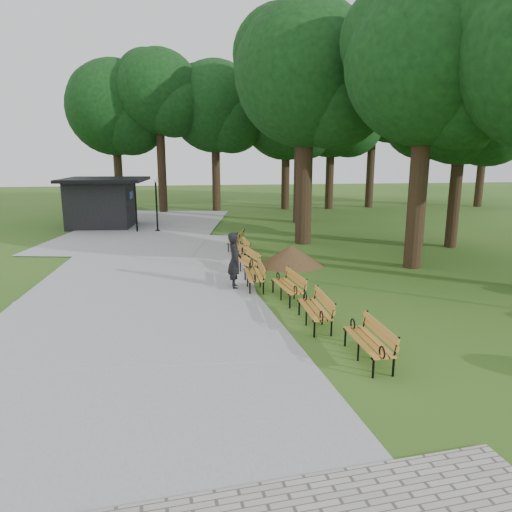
{
  "coord_description": "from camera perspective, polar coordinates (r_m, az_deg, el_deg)",
  "views": [
    {
      "loc": [
        -2.15,
        -14.6,
        4.58
      ],
      "look_at": [
        -0.08,
        0.71,
        1.1
      ],
      "focal_mm": 32.95,
      "sensor_mm": 36.0,
      "label": 1
    }
  ],
  "objects": [
    {
      "name": "bench_3",
      "position": [
        15.98,
        -0.27,
        -2.32
      ],
      "size": [
        0.67,
        1.91,
        0.88
      ],
      "primitive_type": null,
      "rotation": [
        0.0,
        0.0,
        -1.59
      ],
      "color": "#C5812D",
      "rests_on": "ground"
    },
    {
      "name": "kiosk",
      "position": [
        30.07,
        -18.27,
        6.15
      ],
      "size": [
        5.07,
        4.51,
        2.97
      ],
      "primitive_type": null,
      "rotation": [
        0.0,
        0.0,
        -0.08
      ],
      "color": "black",
      "rests_on": "ground"
    },
    {
      "name": "path",
      "position": [
        18.27,
        -13.29,
        -2.07
      ],
      "size": [
        12.0,
        38.0,
        0.06
      ],
      "primitive_type": "cube",
      "color": "#97979A",
      "rests_on": "ground"
    },
    {
      "name": "lawn_tree_0",
      "position": [
        19.59,
        20.03,
        21.04
      ],
      "size": [
        6.03,
        6.03,
        10.75
      ],
      "color": "black",
      "rests_on": "ground"
    },
    {
      "name": "lawn_tree_5",
      "position": [
        24.38,
        23.87,
        16.74
      ],
      "size": [
        5.74,
        5.74,
        9.65
      ],
      "color": "black",
      "rests_on": "ground"
    },
    {
      "name": "person",
      "position": [
        15.79,
        -2.61,
        -0.55
      ],
      "size": [
        0.48,
        0.72,
        1.93
      ],
      "primitive_type": "imported",
      "rotation": [
        0.0,
        0.0,
        1.6
      ],
      "color": "black",
      "rests_on": "ground"
    },
    {
      "name": "bench_4",
      "position": [
        18.03,
        -1.24,
        -0.58
      ],
      "size": [
        1.02,
        1.99,
        0.88
      ],
      "primitive_type": null,
      "rotation": [
        0.0,
        0.0,
        -1.36
      ],
      "color": "#C5812D",
      "rests_on": "ground"
    },
    {
      "name": "bench_2",
      "position": [
        14.72,
        3.88,
        -3.66
      ],
      "size": [
        0.9,
        1.97,
        0.88
      ],
      "primitive_type": null,
      "rotation": [
        0.0,
        0.0,
        -1.43
      ],
      "color": "#C5812D",
      "rests_on": "ground"
    },
    {
      "name": "lamp_post",
      "position": [
        27.47,
        -12.05,
        7.58
      ],
      "size": [
        0.32,
        0.32,
        3.15
      ],
      "color": "black",
      "rests_on": "ground"
    },
    {
      "name": "lawn_tree_1",
      "position": [
        24.04,
        20.3,
        19.48
      ],
      "size": [
        5.4,
        5.4,
        10.5
      ],
      "color": "black",
      "rests_on": "ground"
    },
    {
      "name": "lawn_tree_4",
      "position": [
        30.86,
        5.57,
        20.78
      ],
      "size": [
        7.27,
        7.27,
        12.65
      ],
      "color": "black",
      "rests_on": "ground"
    },
    {
      "name": "bench_6",
      "position": [
        22.23,
        -2.49,
        1.95
      ],
      "size": [
        1.08,
        2.0,
        0.88
      ],
      "primitive_type": null,
      "rotation": [
        0.0,
        0.0,
        -1.81
      ],
      "color": "#C5812D",
      "rests_on": "ground"
    },
    {
      "name": "bench_0",
      "position": [
        10.85,
        13.46,
        -10.08
      ],
      "size": [
        0.7,
        1.92,
        0.88
      ],
      "primitive_type": null,
      "rotation": [
        0.0,
        0.0,
        -1.54
      ],
      "color": "#C5812D",
      "rests_on": "ground"
    },
    {
      "name": "ground",
      "position": [
        15.45,
        0.63,
        -4.55
      ],
      "size": [
        100.0,
        100.0,
        0.0
      ],
      "primitive_type": "plane",
      "color": "#2E5618",
      "rests_on": "ground"
    },
    {
      "name": "dirt_mound",
      "position": [
        19.03,
        4.28,
        0.08
      ],
      "size": [
        2.22,
        2.22,
        0.87
      ],
      "primitive_type": "cone",
      "color": "#47301C",
      "rests_on": "ground"
    },
    {
      "name": "bench_1",
      "position": [
        12.68,
        7.12,
        -6.46
      ],
      "size": [
        0.66,
        1.91,
        0.88
      ],
      "primitive_type": null,
      "rotation": [
        0.0,
        0.0,
        -1.56
      ],
      "color": "#C5812D",
      "rests_on": "ground"
    },
    {
      "name": "lawn_tree_2",
      "position": [
        23.68,
        6.14,
        20.99
      ],
      "size": [
        6.79,
        6.79,
        11.48
      ],
      "color": "black",
      "rests_on": "ground"
    },
    {
      "name": "tree_backdrop",
      "position": [
        38.48,
        6.14,
        17.85
      ],
      "size": [
        36.72,
        9.64,
        16.18
      ],
      "primitive_type": null,
      "color": "black",
      "rests_on": "ground"
    },
    {
      "name": "bench_5",
      "position": [
        20.2,
        -1.93,
        0.86
      ],
      "size": [
        0.77,
        1.94,
        0.88
      ],
      "primitive_type": null,
      "rotation": [
        0.0,
        0.0,
        -1.5
      ],
      "color": "#C5812D",
      "rests_on": "ground"
    }
  ]
}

